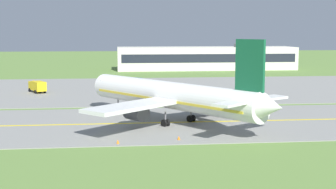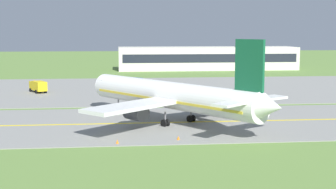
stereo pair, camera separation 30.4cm
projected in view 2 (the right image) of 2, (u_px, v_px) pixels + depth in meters
The scene contains 11 objects.
ground_plane at pixel (170, 123), 72.31m from camera, with size 500.00×500.00×0.00m, color olive.
taxiway_strip at pixel (170, 123), 72.30m from camera, with size 240.00×28.00×0.10m, color gray.
apron_pad at pixel (193, 88), 114.73m from camera, with size 140.00×52.00×0.10m, color gray.
taxiway_centreline at pixel (170, 122), 72.29m from camera, with size 220.00×0.60×0.01m, color yellow.
airplane_lead at pixel (172, 96), 71.81m from camera, with size 28.89×34.13×12.70m.
service_truck_baggage at pixel (136, 82), 114.11m from camera, with size 5.64×5.74×2.60m.
service_truck_fuel at pixel (38, 86), 106.93m from camera, with size 4.66×6.25×2.60m.
terminal_building at pixel (207, 58), 170.02m from camera, with size 62.22×13.70×9.09m.
traffic_cone_near_edge at pixel (253, 106), 87.19m from camera, with size 0.44×0.44×0.60m, color orange.
traffic_cone_mid_edge at pixel (178, 138), 60.88m from camera, with size 0.44×0.44×0.60m, color orange.
traffic_cone_far_edge at pixel (117, 142), 58.82m from camera, with size 0.44×0.44×0.60m, color orange.
Camera 2 is at (-7.71, -70.68, 13.84)m, focal length 51.67 mm.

